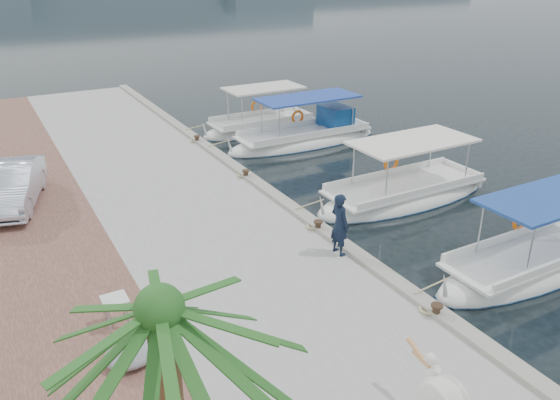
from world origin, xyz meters
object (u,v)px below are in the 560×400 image
object	(u,v)px
fisherman	(340,224)
parked_car	(12,185)
fishing_caique_d	(306,139)
pelican	(442,393)
fishing_caique_e	(261,128)
date_palm	(160,311)
fishing_caique_b	(538,264)
fishing_caique_c	(404,196)

from	to	relation	value
fisherman	parked_car	distance (m)	11.04
fishing_caique_d	pelican	distance (m)	17.76
fishing_caique_d	fishing_caique_e	bearing A→B (deg)	107.40
date_palm	fishing_caique_e	bearing A→B (deg)	59.81
fishing_caique_b	parked_car	xyz separation A→B (m)	(-12.59, 10.79, 1.09)
fishing_caique_c	date_palm	bearing A→B (deg)	-142.81
fishing_caique_d	fishing_caique_e	xyz separation A→B (m)	(-0.90, 2.86, -0.06)
fisherman	date_palm	bearing A→B (deg)	126.54
fishing_caique_e	parked_car	bearing A→B (deg)	-156.76
fishing_caique_e	pelican	xyz separation A→B (m)	(-6.34, -19.05, 0.99)
pelican	fisherman	size ratio (longest dim) A/B	0.85
fishing_caique_e	fisherman	world-z (taller)	fisherman
fishing_caique_d	date_palm	bearing A→B (deg)	-126.46
date_palm	fisherman	bearing A→B (deg)	41.63
fishing_caique_d	pelican	bearing A→B (deg)	-114.07
fisherman	pelican	bearing A→B (deg)	156.76
fishing_caique_c	date_palm	world-z (taller)	date_palm
fishing_caique_c	pelican	distance (m)	11.14
fishing_caique_d	pelican	world-z (taller)	fishing_caique_d
fishing_caique_b	fishing_caique_d	world-z (taller)	same
fishing_caique_b	fishing_caique_e	xyz separation A→B (m)	(-0.60, 15.94, 0.00)
fishing_caique_c	fishing_caique_e	distance (m)	10.33
fishing_caique_e	date_palm	bearing A→B (deg)	-120.19
fishing_caique_e	date_palm	xyz separation A→B (m)	(-11.14, -19.16, 4.44)
fishing_caique_b	fisherman	bearing A→B (deg)	151.10
fishing_caique_c	date_palm	size ratio (longest dim) A/B	1.49
pelican	parked_car	size ratio (longest dim) A/B	0.35
pelican	parked_car	distance (m)	15.01
fishing_caique_b	parked_car	distance (m)	16.62
date_palm	parked_car	distance (m)	14.43
fishing_caique_b	fishing_caique_e	size ratio (longest dim) A/B	1.19
pelican	date_palm	distance (m)	5.92
pelican	fishing_caique_c	bearing A→B (deg)	51.93
fishing_caique_c	fishing_caique_e	world-z (taller)	same
fishing_caique_d	fishing_caique_e	size ratio (longest dim) A/B	1.25
fishing_caique_e	parked_car	size ratio (longest dim) A/B	1.50
fishing_caique_c	fishing_caique_d	size ratio (longest dim) A/B	0.93
fishing_caique_c	fishing_caique_d	world-z (taller)	same
fishing_caique_e	fisherman	size ratio (longest dim) A/B	3.58
fishing_caique_c	fisherman	size ratio (longest dim) A/B	4.14
fishing_caique_d	date_palm	distance (m)	20.73
fisherman	date_palm	size ratio (longest dim) A/B	0.36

